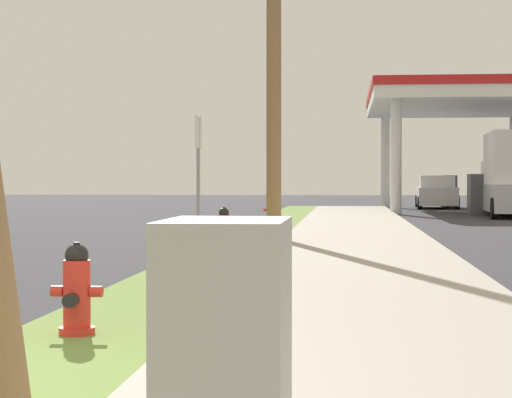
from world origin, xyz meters
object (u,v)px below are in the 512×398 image
Objects in this scene: car_white_by_far_pump at (437,193)px; fire_hydrant_second at (224,230)px; utility_pole_midground at (274,12)px; utility_cabinet at (226,390)px; fire_hydrant_nearest at (77,294)px; street_sign_post at (198,160)px; fire_hydrant_third at (270,210)px.

fire_hydrant_second is at bearing -102.97° from car_white_by_far_pump.
utility_pole_midground is 8.63× the size of utility_cabinet.
fire_hydrant_second is 0.16× the size of car_white_by_far_pump.
car_white_by_far_pump is at bearing 80.40° from fire_hydrant_nearest.
street_sign_post is (-1.60, 9.47, 1.00)m from utility_cabinet.
fire_hydrant_second is 4.65m from street_sign_post.
street_sign_post is at bearing 88.48° from fire_hydrant_nearest.
fire_hydrant_second and fire_hydrant_third have the same top height.
street_sign_post is 33.84m from car_white_by_far_pump.
fire_hydrant_third is 25.01m from utility_cabinet.
street_sign_post is at bearing 99.60° from utility_cabinet.
fire_hydrant_nearest is at bearing 112.92° from utility_cabinet.
utility_cabinet reaches higher than fire_hydrant_nearest.
fire_hydrant_third is (-0.02, 10.99, 0.00)m from fire_hydrant_second.
fire_hydrant_third is at bearing 95.12° from utility_pole_midground.
utility_pole_midground reaches higher than fire_hydrant_nearest.
utility_cabinet is 9.66m from street_sign_post.
fire_hydrant_third is at bearing -110.50° from car_white_by_far_pump.
fire_hydrant_third is 18.95m from car_white_by_far_pump.
fire_hydrant_nearest is 20.82m from fire_hydrant_third.
utility_pole_midground is at bearing 93.86° from utility_cabinet.
utility_pole_midground is 17.58m from utility_cabinet.
street_sign_post is (0.14, 5.35, 1.19)m from fire_hydrant_nearest.
fire_hydrant_third is 9.18m from utility_pole_midground.
fire_hydrant_second is 0.67× the size of utility_cabinet.
street_sign_post is 0.46× the size of car_white_by_far_pump.
utility_pole_midground is (0.69, 3.04, 4.54)m from fire_hydrant_second.
fire_hydrant_nearest is 0.35× the size of street_sign_post.
fire_hydrant_nearest is 39.11m from car_white_by_far_pump.
car_white_by_far_pump is (6.38, 33.22, -0.91)m from street_sign_post.
utility_cabinet is (1.15, -16.99, -4.35)m from utility_pole_midground.
utility_pole_midground is at bearing -84.88° from fire_hydrant_third.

